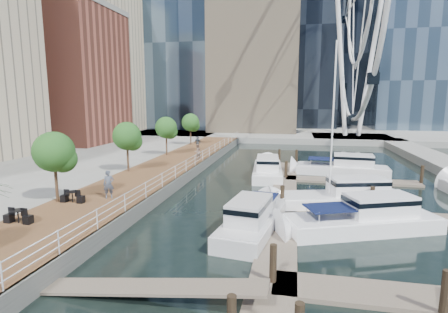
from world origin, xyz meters
The scene contains 14 objects.
ground centered at (0.00, 0.00, 0.00)m, with size 520.00×520.00×0.00m, color black.
boardwalk centered at (-9.00, 15.00, 0.50)m, with size 6.00×60.00×1.00m, color brown.
seawall centered at (-6.00, 15.00, 0.50)m, with size 0.25×60.00×1.00m, color #595954.
land_far centered at (0.00, 102.00, 0.50)m, with size 200.00×114.00×1.00m, color gray.
pier centered at (14.00, 52.00, 0.50)m, with size 14.00×12.00×1.00m, color gray.
railing centered at (-6.10, 15.00, 1.52)m, with size 0.10×60.00×1.05m, color white, non-canonical shape.
floating_docks centered at (7.97, 9.98, 0.49)m, with size 16.00×34.00×2.60m.
midrise_condos centered at (-33.57, 26.82, 13.42)m, with size 19.00×67.00×28.00m.
street_trees centered at (-11.40, 14.00, 4.29)m, with size 2.60×42.60×4.60m.
yacht_foreground centered at (7.68, 5.11, 0.00)m, with size 2.66×9.91×2.15m, color white, non-canonical shape.
pedestrian_near centered at (-8.51, 5.42, 1.96)m, with size 0.70×0.46×1.91m, color #464E5E.
pedestrian_mid centered at (-6.90, 21.62, 1.87)m, with size 0.84×0.66×1.74m, color #8A6C5F.
pedestrian_far centered at (-8.99, 29.30, 1.90)m, with size 1.06×0.44×1.81m, color #393F47.
moored_yachts centered at (8.43, 10.22, 0.00)m, with size 21.48×33.84×11.50m.
Camera 1 is at (3.69, -15.49, 7.59)m, focal length 28.00 mm.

